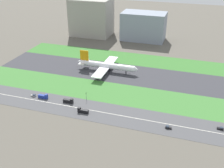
{
  "coord_description": "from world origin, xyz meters",
  "views": [
    {
      "loc": [
        52.65,
        -234.32,
        113.76
      ],
      "look_at": [
        -11.1,
        -36.5,
        6.0
      ],
      "focal_mm": 42.64,
      "sensor_mm": 36.0,
      "label": 1
    }
  ],
  "objects_px": {
    "car_1": "(168,127)",
    "car_2": "(221,128)",
    "car_0": "(34,96)",
    "fuel_tank_west": "(145,26)",
    "terminal_building": "(91,17)",
    "truck_1": "(43,96)",
    "hangar_building": "(143,26)",
    "truck_0": "(68,101)",
    "traffic_light": "(86,96)",
    "truck_2": "(83,111)",
    "airliner": "(106,66)"
  },
  "relations": [
    {
      "from": "airliner",
      "to": "car_0",
      "type": "height_order",
      "value": "airliner"
    },
    {
      "from": "car_0",
      "to": "fuel_tank_west",
      "type": "distance_m",
      "value": 232.59
    },
    {
      "from": "terminal_building",
      "to": "fuel_tank_west",
      "type": "bearing_deg",
      "value": 33.06
    },
    {
      "from": "truck_2",
      "to": "car_0",
      "type": "bearing_deg",
      "value": -11.34
    },
    {
      "from": "car_2",
      "to": "terminal_building",
      "type": "xyz_separation_m",
      "value": [
        -168.72,
        182.0,
        24.44
      ]
    },
    {
      "from": "car_1",
      "to": "hangar_building",
      "type": "bearing_deg",
      "value": -72.96
    },
    {
      "from": "car_1",
      "to": "fuel_tank_west",
      "type": "height_order",
      "value": "fuel_tank_west"
    },
    {
      "from": "hangar_building",
      "to": "terminal_building",
      "type": "bearing_deg",
      "value": 180.0
    },
    {
      "from": "airliner",
      "to": "truck_1",
      "type": "relative_size",
      "value": 7.74
    },
    {
      "from": "airliner",
      "to": "car_0",
      "type": "relative_size",
      "value": 14.77
    },
    {
      "from": "truck_1",
      "to": "car_1",
      "type": "bearing_deg",
      "value": -5.42
    },
    {
      "from": "truck_2",
      "to": "truck_1",
      "type": "relative_size",
      "value": 1.0
    },
    {
      "from": "car_0",
      "to": "fuel_tank_west",
      "type": "bearing_deg",
      "value": 77.49
    },
    {
      "from": "car_1",
      "to": "car_2",
      "type": "relative_size",
      "value": 1.0
    },
    {
      "from": "truck_1",
      "to": "terminal_building",
      "type": "relative_size",
      "value": 0.15
    },
    {
      "from": "airliner",
      "to": "car_2",
      "type": "bearing_deg",
      "value": -32.16
    },
    {
      "from": "truck_0",
      "to": "car_0",
      "type": "relative_size",
      "value": 1.91
    },
    {
      "from": "airliner",
      "to": "truck_2",
      "type": "bearing_deg",
      "value": -84.09
    },
    {
      "from": "terminal_building",
      "to": "hangar_building",
      "type": "relative_size",
      "value": 0.96
    },
    {
      "from": "car_1",
      "to": "fuel_tank_west",
      "type": "xyz_separation_m",
      "value": [
        -64.56,
        237.0,
        5.85
      ]
    },
    {
      "from": "truck_1",
      "to": "terminal_building",
      "type": "bearing_deg",
      "value": 98.85
    },
    {
      "from": "truck_1",
      "to": "fuel_tank_west",
      "type": "relative_size",
      "value": 0.35
    },
    {
      "from": "car_0",
      "to": "traffic_light",
      "type": "height_order",
      "value": "traffic_light"
    },
    {
      "from": "traffic_light",
      "to": "car_1",
      "type": "bearing_deg",
      "value": -14.5
    },
    {
      "from": "truck_0",
      "to": "hangar_building",
      "type": "relative_size",
      "value": 0.15
    },
    {
      "from": "hangar_building",
      "to": "traffic_light",
      "type": "bearing_deg",
      "value": -93.52
    },
    {
      "from": "traffic_light",
      "to": "terminal_building",
      "type": "height_order",
      "value": "terminal_building"
    },
    {
      "from": "car_2",
      "to": "terminal_building",
      "type": "distance_m",
      "value": 249.38
    },
    {
      "from": "truck_0",
      "to": "hangar_building",
      "type": "bearing_deg",
      "value": 82.75
    },
    {
      "from": "terminal_building",
      "to": "car_2",
      "type": "bearing_deg",
      "value": -47.17
    },
    {
      "from": "truck_2",
      "to": "terminal_building",
      "type": "distance_m",
      "value": 205.28
    },
    {
      "from": "car_0",
      "to": "truck_0",
      "type": "bearing_deg",
      "value": -0.0
    },
    {
      "from": "car_1",
      "to": "truck_2",
      "type": "bearing_deg",
      "value": 0.0
    },
    {
      "from": "truck_1",
      "to": "traffic_light",
      "type": "xyz_separation_m",
      "value": [
        35.81,
        7.99,
        2.62
      ]
    },
    {
      "from": "hangar_building",
      "to": "truck_0",
      "type": "bearing_deg",
      "value": -97.25
    },
    {
      "from": "car_2",
      "to": "traffic_light",
      "type": "distance_m",
      "value": 104.94
    },
    {
      "from": "traffic_light",
      "to": "hangar_building",
      "type": "bearing_deg",
      "value": 86.48
    },
    {
      "from": "truck_2",
      "to": "fuel_tank_west",
      "type": "distance_m",
      "value": 237.06
    },
    {
      "from": "truck_0",
      "to": "traffic_light",
      "type": "relative_size",
      "value": 1.17
    },
    {
      "from": "car_0",
      "to": "hangar_building",
      "type": "relative_size",
      "value": 0.08
    },
    {
      "from": "car_1",
      "to": "truck_1",
      "type": "bearing_deg",
      "value": -5.42
    },
    {
      "from": "traffic_light",
      "to": "hangar_building",
      "type": "distance_m",
      "value": 174.91
    },
    {
      "from": "traffic_light",
      "to": "fuel_tank_west",
      "type": "bearing_deg",
      "value": 88.69
    },
    {
      "from": "car_2",
      "to": "hangar_building",
      "type": "bearing_deg",
      "value": 117.29
    },
    {
      "from": "car_2",
      "to": "truck_2",
      "type": "bearing_deg",
      "value": -174.29
    },
    {
      "from": "truck_2",
      "to": "truck_1",
      "type": "xyz_separation_m",
      "value": [
        -40.34,
        10.0,
        0.0
      ]
    },
    {
      "from": "airliner",
      "to": "truck_1",
      "type": "bearing_deg",
      "value": -115.38
    },
    {
      "from": "truck_0",
      "to": "fuel_tank_west",
      "type": "distance_m",
      "value": 227.73
    },
    {
      "from": "truck_1",
      "to": "terminal_building",
      "type": "distance_m",
      "value": 185.71
    },
    {
      "from": "terminal_building",
      "to": "truck_1",
      "type": "bearing_deg",
      "value": -81.15
    }
  ]
}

